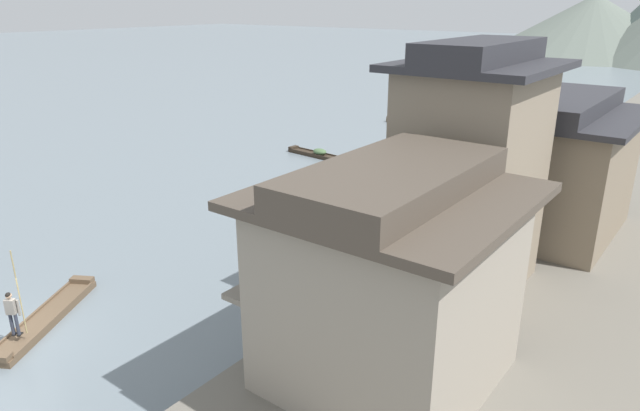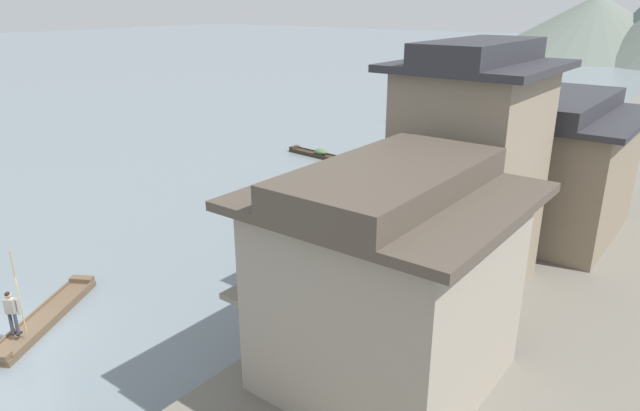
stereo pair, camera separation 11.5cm
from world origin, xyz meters
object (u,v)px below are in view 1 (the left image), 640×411
(boat_moored_nearest, at_px, (569,132))
(boat_midriver_upstream, at_px, (407,124))
(boatman_person, at_px, (12,309))
(house_waterfront_nearest, at_px, (389,279))
(boat_moored_far, at_px, (589,121))
(house_waterfront_second, at_px, (470,170))
(boat_foreground_poled, at_px, (45,318))
(boat_moored_second, at_px, (320,155))
(boat_midriver_drifting, at_px, (545,104))
(house_waterfront_tall, at_px, (552,166))
(boat_moored_third, at_px, (465,194))

(boat_moored_nearest, xyz_separation_m, boat_midriver_upstream, (-12.78, -5.49, 0.04))
(boatman_person, height_order, house_waterfront_nearest, house_waterfront_nearest)
(boat_moored_far, distance_m, house_waterfront_second, 38.89)
(house_waterfront_second, bearing_deg, boat_foreground_poled, -137.34)
(house_waterfront_nearest, height_order, house_waterfront_second, house_waterfront_second)
(boat_moored_nearest, bearing_deg, house_waterfront_second, -82.09)
(boat_moored_second, height_order, house_waterfront_nearest, house_waterfront_nearest)
(boat_moored_far, xyz_separation_m, boat_midriver_upstream, (-13.05, -10.92, -0.15))
(boatman_person, relative_size, boat_moored_second, 0.52)
(boat_midriver_drifting, bearing_deg, house_waterfront_tall, -73.61)
(boat_foreground_poled, height_order, house_waterfront_second, house_waterfront_second)
(boatman_person, bearing_deg, boat_foreground_poled, 121.17)
(boat_midriver_drifting, bearing_deg, house_waterfront_nearest, -77.93)
(boat_moored_third, height_order, boat_midriver_drifting, boat_moored_third)
(boatman_person, height_order, boat_midriver_upstream, boatman_person)
(boatman_person, xyz_separation_m, boat_midriver_drifting, (-0.29, 58.10, -1.30))
(boatman_person, distance_m, house_waterfront_tall, 22.15)
(boat_moored_second, height_order, boat_midriver_drifting, boat_moored_second)
(boat_moored_nearest, relative_size, boat_moored_third, 1.05)
(boatman_person, xyz_separation_m, house_waterfront_second, (10.35, 11.62, 3.79))
(boatman_person, bearing_deg, boat_midriver_upstream, 100.16)
(boat_midriver_drifting, bearing_deg, boat_moored_third, -80.56)
(boat_midriver_upstream, relative_size, house_waterfront_nearest, 0.75)
(boatman_person, distance_m, house_waterfront_second, 16.02)
(boat_foreground_poled, height_order, boat_midriver_upstream, boat_midriver_upstream)
(boat_moored_second, bearing_deg, boat_foreground_poled, -76.19)
(house_waterfront_second, bearing_deg, boat_midriver_upstream, 122.33)
(boat_foreground_poled, xyz_separation_m, boat_moored_second, (-5.91, 24.03, 0.06))
(boat_moored_second, bearing_deg, boat_midriver_upstream, 91.19)
(boatman_person, relative_size, house_waterfront_second, 0.35)
(boatman_person, height_order, house_waterfront_tall, house_waterfront_tall)
(boat_midriver_drifting, xyz_separation_m, boat_midriver_upstream, (-6.70, -19.06, 0.04))
(boat_moored_nearest, relative_size, house_waterfront_second, 0.51)
(boatman_person, relative_size, boat_moored_nearest, 0.68)
(boat_foreground_poled, xyz_separation_m, boat_moored_nearest, (6.59, 43.19, -0.01))
(boat_midriver_drifting, bearing_deg, boat_foreground_poled, -90.52)
(house_waterfront_second, relative_size, house_waterfront_tall, 1.07)
(boat_foreground_poled, height_order, boat_moored_far, boat_moored_far)
(boat_foreground_poled, xyz_separation_m, house_waterfront_second, (11.16, 10.29, 5.08))
(boat_moored_far, bearing_deg, house_waterfront_second, -83.60)
(boat_moored_nearest, relative_size, house_waterfront_nearest, 0.67)
(house_waterfront_nearest, xyz_separation_m, house_waterfront_tall, (0.17, 13.91, -0.01))
(boat_moored_nearest, relative_size, boat_midriver_upstream, 0.89)
(boat_midriver_drifting, xyz_separation_m, house_waterfront_tall, (11.52, -39.17, 3.76))
(boat_moored_third, relative_size, house_waterfront_second, 0.49)
(boat_moored_second, xyz_separation_m, boat_midriver_drifting, (6.42, 32.74, -0.07))
(house_waterfront_tall, bearing_deg, boatman_person, -120.68)
(boat_moored_second, relative_size, house_waterfront_tall, 0.71)
(house_waterfront_nearest, distance_m, house_waterfront_second, 6.77)
(boat_moored_far, bearing_deg, boat_midriver_upstream, -140.09)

